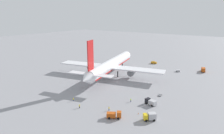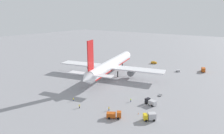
# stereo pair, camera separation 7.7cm
# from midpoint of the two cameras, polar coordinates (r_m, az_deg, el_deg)

# --- Properties ---
(ground_plane) EXTENTS (600.00, 600.00, 0.00)m
(ground_plane) POSITION_cam_midpoint_polar(r_m,az_deg,el_deg) (133.14, -0.07, -2.21)
(ground_plane) COLOR gray
(airliner) EXTENTS (73.90, 69.48, 26.24)m
(airliner) POSITION_cam_midpoint_polar(r_m,az_deg,el_deg) (130.03, -0.23, 0.62)
(airliner) COLOR white
(airliner) RESTS_ON ground
(service_truck_0) EXTENTS (3.52, 5.42, 2.47)m
(service_truck_0) POSITION_cam_midpoint_polar(r_m,az_deg,el_deg) (91.39, 11.00, -9.72)
(service_truck_0) COLOR black
(service_truck_0) RESTS_ON ground
(service_truck_1) EXTENTS (4.72, 5.90, 2.73)m
(service_truck_1) POSITION_cam_midpoint_polar(r_m,az_deg,el_deg) (79.10, 0.65, -13.47)
(service_truck_1) COLOR #BF4C14
(service_truck_1) RESTS_ON ground
(service_truck_2) EXTENTS (6.83, 3.82, 3.04)m
(service_truck_2) POSITION_cam_midpoint_polar(r_m,az_deg,el_deg) (153.36, 24.59, -0.65)
(service_truck_2) COLOR #BF4C14
(service_truck_2) RESTS_ON ground
(service_truck_3) EXTENTS (4.72, 5.00, 2.91)m
(service_truck_3) POSITION_cam_midpoint_polar(r_m,az_deg,el_deg) (78.95, 10.76, -13.65)
(service_truck_3) COLOR yellow
(service_truck_3) RESTS_ON ground
(service_van) EXTENTS (3.09, 5.02, 1.97)m
(service_van) POSITION_cam_midpoint_polar(r_m,az_deg,el_deg) (166.19, 11.83, 1.28)
(service_van) COLOR orange
(service_van) RESTS_ON ground
(baggage_cart_0) EXTENTS (2.44, 3.31, 1.43)m
(baggage_cart_0) POSITION_cam_midpoint_polar(r_m,az_deg,el_deg) (147.29, 18.33, -0.99)
(baggage_cart_0) COLOR gray
(baggage_cart_0) RESTS_ON ground
(baggage_cart_1) EXTENTS (3.25, 1.83, 0.40)m
(baggage_cart_1) POSITION_cam_midpoint_polar(r_m,az_deg,el_deg) (102.32, 13.49, -7.81)
(baggage_cart_1) COLOR #595B60
(baggage_cart_1) RESTS_ON ground
(ground_worker_0) EXTENTS (0.43, 0.43, 1.67)m
(ground_worker_0) POSITION_cam_midpoint_polar(r_m,az_deg,el_deg) (93.10, 5.39, -9.38)
(ground_worker_0) COLOR navy
(ground_worker_0) RESTS_ON ground
(ground_worker_1) EXTENTS (0.56, 0.56, 1.60)m
(ground_worker_1) POSITION_cam_midpoint_polar(r_m,az_deg,el_deg) (95.27, -10.92, -9.04)
(ground_worker_1) COLOR navy
(ground_worker_1) RESTS_ON ground
(ground_worker_2) EXTENTS (0.49, 0.49, 1.70)m
(ground_worker_2) POSITION_cam_midpoint_polar(r_m,az_deg,el_deg) (88.14, -9.26, -10.95)
(ground_worker_2) COLOR black
(ground_worker_2) RESTS_ON ground
(ground_worker_3) EXTENTS (0.50, 0.50, 1.67)m
(ground_worker_3) POSITION_cam_midpoint_polar(r_m,az_deg,el_deg) (85.07, -0.86, -11.74)
(ground_worker_3) COLOR navy
(ground_worker_3) RESTS_ON ground
(traffic_cone_0) EXTENTS (0.36, 0.36, 0.55)m
(traffic_cone_0) POSITION_cam_midpoint_polar(r_m,az_deg,el_deg) (83.23, 7.54, -12.96)
(traffic_cone_0) COLOR orange
(traffic_cone_0) RESTS_ON ground
(traffic_cone_1) EXTENTS (0.36, 0.36, 0.55)m
(traffic_cone_1) POSITION_cam_midpoint_polar(r_m,az_deg,el_deg) (174.05, 1.54, 1.94)
(traffic_cone_1) COLOR orange
(traffic_cone_1) RESTS_ON ground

